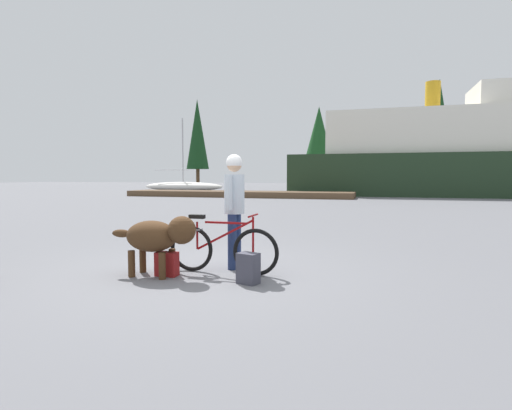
# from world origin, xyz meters

# --- Properties ---
(ground_plane) EXTENTS (160.00, 160.00, 0.00)m
(ground_plane) POSITION_xyz_m (0.00, 0.00, 0.00)
(ground_plane) COLOR slate
(bicycle) EXTENTS (1.73, 0.44, 0.90)m
(bicycle) POSITION_xyz_m (0.31, 0.02, 0.38)
(bicycle) COLOR black
(bicycle) RESTS_ON ground_plane
(person_cyclist) EXTENTS (0.32, 0.53, 1.81)m
(person_cyclist) POSITION_xyz_m (0.37, 0.42, 1.10)
(person_cyclist) COLOR navy
(person_cyclist) RESTS_ON ground_plane
(dog) EXTENTS (1.36, 0.54, 0.90)m
(dog) POSITION_xyz_m (-0.52, -0.40, 0.59)
(dog) COLOR #472D19
(dog) RESTS_ON ground_plane
(backpack) EXTENTS (0.33, 0.28, 0.42)m
(backpack) POSITION_xyz_m (0.87, -0.42, 0.21)
(backpack) COLOR #3F3F4C
(backpack) RESTS_ON ground_plane
(handbag_pannier) EXTENTS (0.32, 0.18, 0.35)m
(handbag_pannier) POSITION_xyz_m (-0.41, -0.35, 0.18)
(handbag_pannier) COLOR maroon
(handbag_pannier) RESTS_ON ground_plane
(dock_pier) EXTENTS (16.25, 2.97, 0.40)m
(dock_pier) POSITION_xyz_m (-6.92, 21.71, 0.20)
(dock_pier) COLOR brown
(dock_pier) RESTS_ON ground_plane
(ferry_boat) EXTENTS (27.45, 8.81, 8.68)m
(ferry_boat) POSITION_xyz_m (9.97, 28.48, 3.04)
(ferry_boat) COLOR #1E331E
(ferry_boat) RESTS_ON ground_plane
(sailboat_moored) EXTENTS (8.25, 2.31, 7.11)m
(sailboat_moored) POSITION_xyz_m (-15.73, 30.70, 0.48)
(sailboat_moored) COLOR silver
(sailboat_moored) RESTS_ON ground_plane
(pine_tree_far_left) EXTENTS (3.03, 3.03, 11.82)m
(pine_tree_far_left) POSITION_xyz_m (-20.77, 45.14, 7.10)
(pine_tree_far_left) COLOR #4C331E
(pine_tree_far_left) RESTS_ON ground_plane
(pine_tree_center) EXTENTS (3.50, 3.50, 9.95)m
(pine_tree_center) POSITION_xyz_m (-4.31, 44.53, 6.55)
(pine_tree_center) COLOR #4C331E
(pine_tree_center) RESTS_ON ground_plane
(pine_tree_far_right) EXTENTS (3.33, 3.33, 12.48)m
(pine_tree_far_right) POSITION_xyz_m (9.22, 45.05, 7.67)
(pine_tree_far_right) COLOR #4C331E
(pine_tree_far_right) RESTS_ON ground_plane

